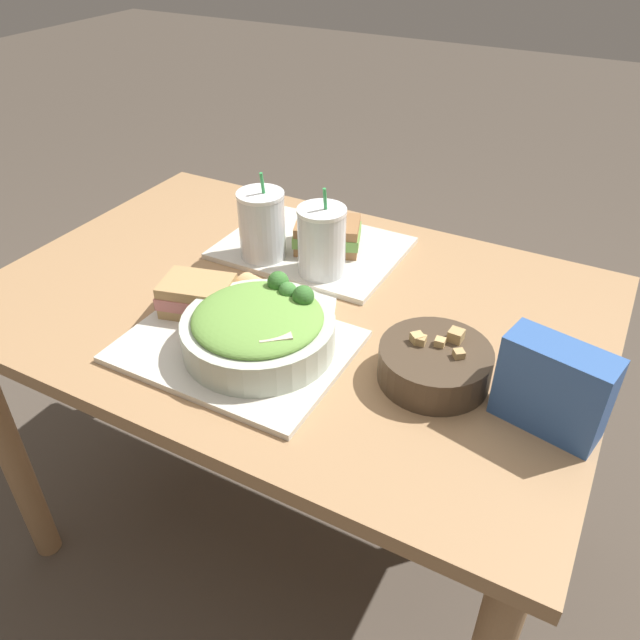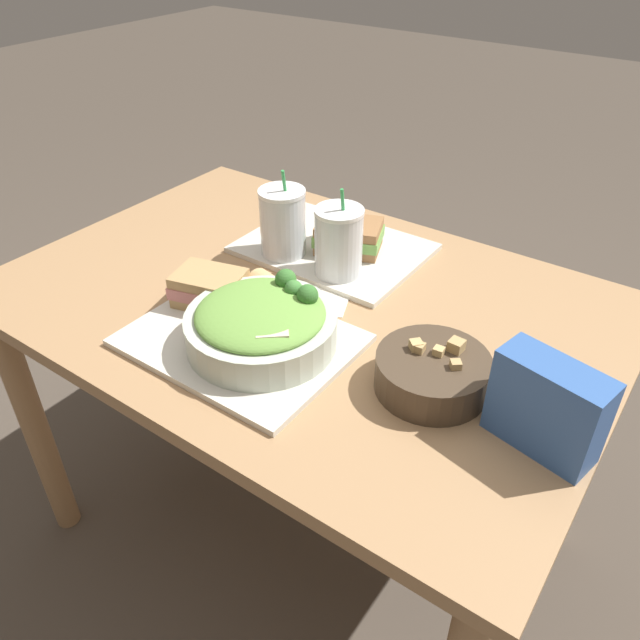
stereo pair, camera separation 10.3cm
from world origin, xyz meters
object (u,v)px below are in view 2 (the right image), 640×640
Objects in this scene: drink_cup_dark at (283,224)px; chip_bag at (547,407)px; drink_cup_red at (339,244)px; napkin_folded at (314,299)px; sandwich_near at (210,288)px; soup_bowl at (432,372)px; sandwich_far at (349,236)px; baguette_near at (276,295)px; salad_bowl at (262,323)px.

chip_bag is at bearing -18.74° from drink_cup_dark.
napkin_folded is (0.01, -0.10, -0.08)m from drink_cup_red.
drink_cup_dark is at bearing 76.65° from sandwich_near.
soup_bowl reaches higher than sandwich_far.
drink_cup_red reaches higher than baguette_near.
soup_bowl reaches higher than baguette_near.
chip_bag is (0.50, -0.22, -0.01)m from drink_cup_red.
sandwich_near reaches higher than napkin_folded.
drink_cup_red is at bearing -90.15° from sandwich_far.
chip_bag reaches higher than salad_bowl.
sandwich_near and sandwich_far have the same top height.
drink_cup_red is at bearing 0.00° from drink_cup_dark.
drink_cup_red is at bearing 5.78° from baguette_near.
chip_bag is at bearing 6.94° from salad_bowl.
chip_bag is (0.53, -0.04, 0.03)m from baguette_near.
baguette_near is at bearing -113.89° from napkin_folded.
soup_bowl is at bearing -32.13° from drink_cup_red.
drink_cup_dark reaches higher than salad_bowl.
soup_bowl is 1.10× the size of chip_bag.
baguette_near is at bearing -108.35° from sandwich_far.
soup_bowl is at bearing -61.01° from sandwich_far.
salad_bowl is 0.30m from soup_bowl.
salad_bowl reaches higher than sandwich_far.
chip_bag is at bearing -81.53° from baguette_near.
baguette_near is at bearing -55.50° from drink_cup_dark.
sandwich_near is 0.13m from baguette_near.
sandwich_near is 0.80× the size of drink_cup_dark.
soup_bowl is 0.34m from baguette_near.
sandwich_far is at bearing 140.24° from soup_bowl.
chip_bag is (0.19, -0.02, 0.04)m from soup_bowl.
sandwich_near is 1.15× the size of baguette_near.
chip_bag is (0.65, -0.22, -0.01)m from drink_cup_dark.
drink_cup_red is (0.02, 0.17, 0.04)m from baguette_near.
drink_cup_red reaches higher than napkin_folded.
baguette_near is at bearing -97.54° from drink_cup_red.
baguette_near is 0.53m from chip_bag.
sandwich_far is 0.89× the size of drink_cup_dark.
salad_bowl is at bearing -140.44° from baguette_near.
napkin_folded is at bearing 178.55° from chip_bag.
baguette_near is 0.22m from drink_cup_dark.
drink_cup_dark is at bearing 180.00° from drink_cup_red.
sandwich_far is at bearing 16.22° from baguette_near.
drink_cup_red is at bearing 95.65° from salad_bowl.
salad_bowl is 0.48m from chip_bag.
sandwich_near is 0.35m from sandwich_far.
chip_bag is at bearing -13.44° from sandwich_near.
drink_cup_red reaches higher than chip_bag.
napkin_folded is (-0.02, 0.18, -0.05)m from salad_bowl.
chip_bag is 1.04× the size of napkin_folded.
salad_bowl reaches higher than sandwich_near.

